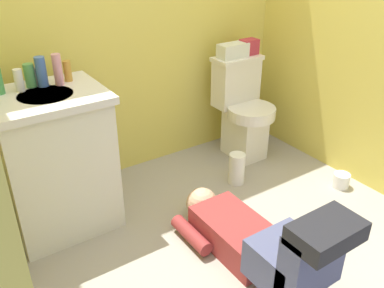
{
  "coord_description": "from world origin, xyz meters",
  "views": [
    {
      "loc": [
        -1.18,
        -1.45,
        1.57
      ],
      "look_at": [
        0.0,
        0.32,
        0.45
      ],
      "focal_mm": 38.46,
      "sensor_mm": 36.0,
      "label": 1
    }
  ],
  "objects_px": {
    "toilet": "(243,109)",
    "bottle_blue": "(41,72)",
    "tissue_box": "(233,51)",
    "bottle_white": "(19,80)",
    "bottle_green": "(30,75)",
    "bottle_amber": "(68,71)",
    "toiletry_bag": "(249,47)",
    "faucet": "(35,77)",
    "toilet_paper_roll": "(341,180)",
    "paper_towel_roll": "(237,169)",
    "vanity_cabinet": "(56,161)",
    "person_plumber": "(259,240)",
    "bottle_pink": "(58,70)"
  },
  "relations": [
    {
      "from": "faucet",
      "to": "toiletry_bag",
      "type": "bearing_deg",
      "value": 1.08
    },
    {
      "from": "faucet",
      "to": "bottle_green",
      "type": "bearing_deg",
      "value": -171.32
    },
    {
      "from": "paper_towel_roll",
      "to": "bottle_pink",
      "type": "bearing_deg",
      "value": 162.25
    },
    {
      "from": "faucet",
      "to": "paper_towel_roll",
      "type": "distance_m",
      "value": 1.41
    },
    {
      "from": "toiletry_bag",
      "to": "bottle_white",
      "type": "distance_m",
      "value": 1.62
    },
    {
      "from": "toilet_paper_roll",
      "to": "faucet",
      "type": "bearing_deg",
      "value": 154.01
    },
    {
      "from": "bottle_green",
      "to": "bottle_amber",
      "type": "bearing_deg",
      "value": -5.32
    },
    {
      "from": "vanity_cabinet",
      "to": "tissue_box",
      "type": "xyz_separation_m",
      "value": [
        1.38,
        0.17,
        0.38
      ]
    },
    {
      "from": "toilet",
      "to": "bottle_amber",
      "type": "relative_size",
      "value": 6.59
    },
    {
      "from": "toilet_paper_roll",
      "to": "bottle_green",
      "type": "bearing_deg",
      "value": 154.46
    },
    {
      "from": "faucet",
      "to": "tissue_box",
      "type": "height_order",
      "value": "faucet"
    },
    {
      "from": "faucet",
      "to": "bottle_blue",
      "type": "bearing_deg",
      "value": -44.35
    },
    {
      "from": "vanity_cabinet",
      "to": "bottle_amber",
      "type": "bearing_deg",
      "value": 34.64
    },
    {
      "from": "faucet",
      "to": "bottle_amber",
      "type": "distance_m",
      "value": 0.17
    },
    {
      "from": "toilet_paper_roll",
      "to": "bottle_blue",
      "type": "bearing_deg",
      "value": 154.43
    },
    {
      "from": "vanity_cabinet",
      "to": "bottle_amber",
      "type": "height_order",
      "value": "bottle_amber"
    },
    {
      "from": "bottle_green",
      "to": "bottle_pink",
      "type": "relative_size",
      "value": 0.74
    },
    {
      "from": "tissue_box",
      "to": "bottle_green",
      "type": "relative_size",
      "value": 1.76
    },
    {
      "from": "faucet",
      "to": "bottle_pink",
      "type": "height_order",
      "value": "bottle_pink"
    },
    {
      "from": "person_plumber",
      "to": "toiletry_bag",
      "type": "height_order",
      "value": "toiletry_bag"
    },
    {
      "from": "toilet",
      "to": "bottle_blue",
      "type": "xyz_separation_m",
      "value": [
        -1.39,
        0.03,
        0.53
      ]
    },
    {
      "from": "vanity_cabinet",
      "to": "person_plumber",
      "type": "distance_m",
      "value": 1.19
    },
    {
      "from": "toiletry_bag",
      "to": "bottle_pink",
      "type": "xyz_separation_m",
      "value": [
        -1.42,
        -0.09,
        0.1
      ]
    },
    {
      "from": "toiletry_bag",
      "to": "bottle_amber",
      "type": "distance_m",
      "value": 1.36
    },
    {
      "from": "paper_towel_roll",
      "to": "toilet_paper_roll",
      "type": "distance_m",
      "value": 0.71
    },
    {
      "from": "bottle_green",
      "to": "bottle_white",
      "type": "bearing_deg",
      "value": -148.83
    },
    {
      "from": "toilet",
      "to": "bottle_green",
      "type": "xyz_separation_m",
      "value": [
        -1.45,
        0.06,
        0.51
      ]
    },
    {
      "from": "person_plumber",
      "to": "bottle_pink",
      "type": "xyz_separation_m",
      "value": [
        -0.59,
        1.01,
        0.73
      ]
    },
    {
      "from": "paper_towel_roll",
      "to": "toilet_paper_roll",
      "type": "relative_size",
      "value": 2.02
    },
    {
      "from": "vanity_cabinet",
      "to": "bottle_white",
      "type": "xyz_separation_m",
      "value": [
        -0.09,
        0.1,
        0.46
      ]
    },
    {
      "from": "person_plumber",
      "to": "paper_towel_roll",
      "type": "xyz_separation_m",
      "value": [
        0.42,
        0.69,
        -0.06
      ]
    },
    {
      "from": "tissue_box",
      "to": "bottle_white",
      "type": "bearing_deg",
      "value": -177.19
    },
    {
      "from": "vanity_cabinet",
      "to": "faucet",
      "type": "distance_m",
      "value": 0.47
    },
    {
      "from": "tissue_box",
      "to": "bottle_pink",
      "type": "xyz_separation_m",
      "value": [
        -1.27,
        -0.09,
        0.1
      ]
    },
    {
      "from": "toiletry_bag",
      "to": "bottle_pink",
      "type": "height_order",
      "value": "bottle_pink"
    },
    {
      "from": "faucet",
      "to": "bottle_white",
      "type": "distance_m",
      "value": 0.1
    },
    {
      "from": "toilet",
      "to": "toiletry_bag",
      "type": "height_order",
      "value": "toiletry_bag"
    },
    {
      "from": "faucet",
      "to": "bottle_green",
      "type": "xyz_separation_m",
      "value": [
        -0.03,
        -0.0,
        0.01
      ]
    },
    {
      "from": "bottle_green",
      "to": "faucet",
      "type": "bearing_deg",
      "value": 8.68
    },
    {
      "from": "person_plumber",
      "to": "bottle_amber",
      "type": "height_order",
      "value": "bottle_amber"
    },
    {
      "from": "tissue_box",
      "to": "bottle_pink",
      "type": "relative_size",
      "value": 1.3
    },
    {
      "from": "toiletry_bag",
      "to": "bottle_white",
      "type": "relative_size",
      "value": 1.05
    },
    {
      "from": "bottle_blue",
      "to": "faucet",
      "type": "bearing_deg",
      "value": 135.65
    },
    {
      "from": "toilet",
      "to": "bottle_white",
      "type": "height_order",
      "value": "bottle_white"
    },
    {
      "from": "bottle_pink",
      "to": "paper_towel_roll",
      "type": "bearing_deg",
      "value": -17.75
    },
    {
      "from": "faucet",
      "to": "bottle_green",
      "type": "distance_m",
      "value": 0.03
    },
    {
      "from": "paper_towel_roll",
      "to": "tissue_box",
      "type": "bearing_deg",
      "value": 58.12
    },
    {
      "from": "toilet",
      "to": "faucet",
      "type": "relative_size",
      "value": 7.5
    },
    {
      "from": "person_plumber",
      "to": "bottle_amber",
      "type": "bearing_deg",
      "value": 116.87
    },
    {
      "from": "bottle_pink",
      "to": "bottle_amber",
      "type": "distance_m",
      "value": 0.08
    }
  ]
}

